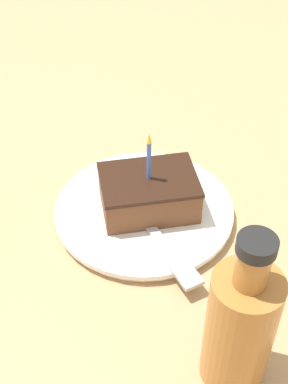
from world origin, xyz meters
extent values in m
cube|color=tan|center=(0.00, 0.00, -0.02)|extent=(2.40, 2.40, 0.04)
cylinder|color=white|center=(-0.02, 0.01, 0.01)|extent=(0.22, 0.22, 0.02)
cylinder|color=white|center=(-0.02, 0.01, 0.01)|extent=(0.23, 0.23, 0.01)
cube|color=brown|center=(-0.02, 0.02, 0.04)|extent=(0.08, 0.12, 0.04)
cube|color=black|center=(-0.02, 0.02, 0.06)|extent=(0.08, 0.12, 0.01)
cylinder|color=#4C72E0|center=(-0.02, 0.02, 0.09)|extent=(0.01, 0.01, 0.05)
cone|color=yellow|center=(-0.02, 0.02, 0.12)|extent=(0.01, 0.01, 0.01)
cube|color=#B2B2B7|center=(0.02, 0.01, 0.02)|extent=(0.12, 0.05, 0.00)
cube|color=#B2B2B7|center=(0.10, 0.04, 0.02)|extent=(0.05, 0.04, 0.00)
cylinder|color=#B27233|center=(0.21, 0.06, 0.07)|extent=(0.06, 0.06, 0.14)
cylinder|color=#B27233|center=(0.21, 0.06, 0.16)|extent=(0.03, 0.03, 0.04)
cylinder|color=black|center=(0.21, 0.06, 0.18)|extent=(0.03, 0.03, 0.01)
camera|label=1|loc=(0.46, -0.08, 0.48)|focal=50.00mm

